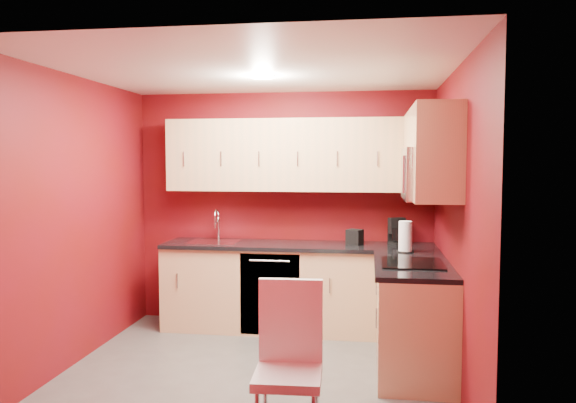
% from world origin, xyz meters
% --- Properties ---
extents(floor, '(3.20, 3.20, 0.00)m').
position_xyz_m(floor, '(0.00, 0.00, 0.00)').
color(floor, '#54524F').
rests_on(floor, ground).
extents(ceiling, '(3.20, 3.20, 0.00)m').
position_xyz_m(ceiling, '(0.00, 0.00, 2.50)').
color(ceiling, white).
rests_on(ceiling, wall_back).
extents(wall_back, '(3.20, 0.00, 3.20)m').
position_xyz_m(wall_back, '(0.00, 1.50, 1.25)').
color(wall_back, maroon).
rests_on(wall_back, floor).
extents(wall_front, '(3.20, 0.00, 3.20)m').
position_xyz_m(wall_front, '(0.00, -1.50, 1.25)').
color(wall_front, maroon).
rests_on(wall_front, floor).
extents(wall_left, '(0.00, 3.00, 3.00)m').
position_xyz_m(wall_left, '(-1.60, 0.00, 1.25)').
color(wall_left, maroon).
rests_on(wall_left, floor).
extents(wall_right, '(0.00, 3.00, 3.00)m').
position_xyz_m(wall_right, '(1.60, 0.00, 1.25)').
color(wall_right, maroon).
rests_on(wall_right, floor).
extents(base_cabinets_back, '(2.80, 0.60, 0.87)m').
position_xyz_m(base_cabinets_back, '(0.20, 1.20, 0.43)').
color(base_cabinets_back, tan).
rests_on(base_cabinets_back, floor).
extents(base_cabinets_right, '(0.60, 1.30, 0.87)m').
position_xyz_m(base_cabinets_right, '(1.30, 0.25, 0.43)').
color(base_cabinets_right, tan).
rests_on(base_cabinets_right, floor).
extents(countertop_back, '(2.80, 0.63, 0.04)m').
position_xyz_m(countertop_back, '(0.20, 1.19, 0.89)').
color(countertop_back, black).
rests_on(countertop_back, base_cabinets_back).
extents(countertop_right, '(0.63, 1.27, 0.04)m').
position_xyz_m(countertop_right, '(1.29, 0.23, 0.89)').
color(countertop_right, black).
rests_on(countertop_right, base_cabinets_right).
extents(upper_cabinets_back, '(2.80, 0.35, 0.75)m').
position_xyz_m(upper_cabinets_back, '(0.20, 1.32, 1.83)').
color(upper_cabinets_back, tan).
rests_on(upper_cabinets_back, wall_back).
extents(upper_cabinets_right, '(0.35, 1.55, 0.75)m').
position_xyz_m(upper_cabinets_right, '(1.42, 0.44, 1.89)').
color(upper_cabinets_right, tan).
rests_on(upper_cabinets_right, wall_right).
extents(microwave, '(0.42, 0.76, 0.42)m').
position_xyz_m(microwave, '(1.39, 0.20, 1.66)').
color(microwave, silver).
rests_on(microwave, upper_cabinets_right).
extents(cooktop, '(0.50, 0.55, 0.01)m').
position_xyz_m(cooktop, '(1.28, 0.20, 0.92)').
color(cooktop, black).
rests_on(cooktop, countertop_right).
extents(sink, '(0.52, 0.42, 0.35)m').
position_xyz_m(sink, '(-0.70, 1.20, 0.94)').
color(sink, silver).
rests_on(sink, countertop_back).
extents(dishwasher_front, '(0.60, 0.02, 0.82)m').
position_xyz_m(dishwasher_front, '(-0.05, 0.91, 0.43)').
color(dishwasher_front, black).
rests_on(dishwasher_front, base_cabinets_back).
extents(downlight, '(0.20, 0.20, 0.01)m').
position_xyz_m(downlight, '(0.00, 0.30, 2.48)').
color(downlight, white).
rests_on(downlight, ceiling).
extents(coffee_maker, '(0.23, 0.26, 0.27)m').
position_xyz_m(coffee_maker, '(1.23, 1.29, 1.04)').
color(coffee_maker, black).
rests_on(coffee_maker, countertop_back).
extents(napkin_holder, '(0.19, 0.19, 0.15)m').
position_xyz_m(napkin_holder, '(0.78, 1.22, 0.99)').
color(napkin_holder, black).
rests_on(napkin_holder, countertop_back).
extents(paper_towel, '(0.22, 0.22, 0.29)m').
position_xyz_m(paper_towel, '(1.26, 0.81, 1.06)').
color(paper_towel, white).
rests_on(paper_towel, countertop_right).
extents(dining_chair, '(0.43, 0.45, 1.01)m').
position_xyz_m(dining_chair, '(0.44, -1.20, 0.51)').
color(dining_chair, silver).
rests_on(dining_chair, floor).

